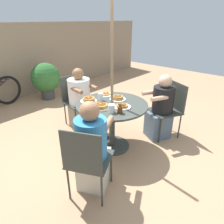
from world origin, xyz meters
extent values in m
plane|color=tan|center=(0.00, 0.00, 0.00)|extent=(12.00, 12.00, 0.00)
cube|color=gray|center=(0.00, 3.37, 0.92)|extent=(10.00, 0.06, 1.85)
cylinder|color=#383D38|center=(0.00, 0.00, 0.01)|extent=(0.57, 0.57, 0.01)
cylinder|color=#383D38|center=(0.00, 0.00, 0.37)|extent=(0.09, 0.09, 0.73)
cylinder|color=#383D38|center=(0.00, 0.00, 0.74)|extent=(1.09, 1.09, 0.03)
cylinder|color=#846B4C|center=(0.00, 0.00, 1.19)|extent=(0.04, 0.04, 2.38)
cylinder|color=#333833|center=(-0.79, -0.18, 0.23)|extent=(0.02, 0.02, 0.46)
cylinder|color=#333833|center=(-0.61, -0.53, 0.23)|extent=(0.02, 0.02, 0.46)
cylinder|color=#333833|center=(-1.14, -0.36, 0.23)|extent=(0.02, 0.02, 0.46)
cylinder|color=#333833|center=(-0.96, -0.71, 0.23)|extent=(0.02, 0.02, 0.46)
cube|color=#333833|center=(-0.88, -0.44, 0.47)|extent=(0.62, 0.62, 0.02)
cube|color=#333833|center=(-1.08, -0.54, 0.71)|extent=(0.21, 0.40, 0.47)
cube|color=beige|center=(-0.77, -0.39, 0.23)|extent=(0.49, 0.48, 0.46)
cylinder|color=teal|center=(-0.82, -0.42, 0.71)|extent=(0.36, 0.36, 0.49)
sphere|color=#A3704C|center=(-0.82, -0.42, 1.05)|extent=(0.22, 0.22, 0.22)
cylinder|color=#A3704C|center=(-0.72, -0.20, 0.82)|extent=(0.30, 0.20, 0.07)
cylinder|color=#A3704C|center=(-0.59, -0.46, 0.82)|extent=(0.30, 0.20, 0.07)
cylinder|color=#333833|center=(0.61, -0.54, 0.23)|extent=(0.02, 0.02, 0.46)
cylinder|color=#333833|center=(0.79, -0.19, 0.23)|extent=(0.02, 0.02, 0.46)
cylinder|color=#333833|center=(0.96, -0.72, 0.23)|extent=(0.02, 0.02, 0.46)
cylinder|color=#333833|center=(1.14, -0.37, 0.23)|extent=(0.02, 0.02, 0.46)
cube|color=#333833|center=(0.87, -0.45, 0.47)|extent=(0.62, 0.62, 0.02)
cube|color=#333833|center=(1.07, -0.56, 0.71)|extent=(0.22, 0.40, 0.47)
cube|color=slate|center=(0.77, -0.40, 0.23)|extent=(0.49, 0.47, 0.46)
cylinder|color=black|center=(0.82, -0.42, 0.69)|extent=(0.36, 0.36, 0.46)
sphere|color=#DBA884|center=(0.82, -0.42, 1.02)|extent=(0.21, 0.21, 0.21)
cylinder|color=#DBA884|center=(0.59, -0.47, 0.80)|extent=(0.29, 0.20, 0.07)
cylinder|color=#DBA884|center=(0.72, -0.21, 0.80)|extent=(0.29, 0.20, 0.07)
cylinder|color=#333833|center=(0.30, 0.75, 0.23)|extent=(0.02, 0.02, 0.46)
cylinder|color=#333833|center=(-0.09, 0.80, 0.23)|extent=(0.02, 0.02, 0.46)
cylinder|color=#333833|center=(0.35, 1.14, 0.23)|extent=(0.02, 0.02, 0.46)
cylinder|color=#333833|center=(-0.04, 1.19, 0.23)|extent=(0.02, 0.02, 0.46)
cube|color=#333833|center=(0.13, 0.97, 0.47)|extent=(0.52, 0.52, 0.02)
cube|color=#333833|center=(0.15, 1.19, 0.71)|extent=(0.44, 0.07, 0.47)
cube|color=gray|center=(0.11, 0.85, 0.23)|extent=(0.43, 0.46, 0.46)
cylinder|color=white|center=(0.12, 0.91, 0.70)|extent=(0.40, 0.40, 0.49)
sphere|color=brown|center=(0.12, 0.91, 1.04)|extent=(0.21, 0.21, 0.21)
cylinder|color=brown|center=(0.25, 0.70, 0.82)|extent=(0.11, 0.31, 0.07)
cylinder|color=brown|center=(-0.07, 0.75, 0.82)|extent=(0.11, 0.31, 0.07)
cylinder|color=silver|center=(0.00, -0.20, 0.77)|extent=(0.26, 0.26, 0.01)
cylinder|color=#AD7A3D|center=(0.00, -0.19, 0.78)|extent=(0.17, 0.17, 0.01)
cylinder|color=#AD7A3D|center=(0.00, -0.19, 0.79)|extent=(0.16, 0.16, 0.01)
cylinder|color=#AD7A3D|center=(0.00, -0.20, 0.80)|extent=(0.16, 0.16, 0.01)
ellipsoid|color=brown|center=(0.00, -0.20, 0.80)|extent=(0.13, 0.12, 0.00)
cube|color=#F4E084|center=(0.00, -0.20, 0.81)|extent=(0.03, 0.03, 0.01)
cylinder|color=silver|center=(0.19, 0.05, 0.77)|extent=(0.26, 0.26, 0.01)
cylinder|color=#AD7A3D|center=(0.18, 0.05, 0.78)|extent=(0.17, 0.17, 0.01)
cylinder|color=#AD7A3D|center=(0.19, 0.04, 0.79)|extent=(0.18, 0.18, 0.01)
cylinder|color=#AD7A3D|center=(0.19, 0.05, 0.80)|extent=(0.17, 0.17, 0.01)
cylinder|color=#AD7A3D|center=(0.19, 0.05, 0.81)|extent=(0.16, 0.16, 0.01)
ellipsoid|color=brown|center=(0.19, 0.05, 0.82)|extent=(0.13, 0.12, 0.00)
cube|color=#F4E084|center=(0.19, 0.04, 0.83)|extent=(0.03, 0.03, 0.01)
cylinder|color=silver|center=(-0.17, 0.33, 0.77)|extent=(0.26, 0.26, 0.01)
cylinder|color=#AD7A3D|center=(-0.18, 0.33, 0.78)|extent=(0.17, 0.17, 0.01)
cylinder|color=#AD7A3D|center=(-0.17, 0.33, 0.79)|extent=(0.18, 0.18, 0.01)
cylinder|color=#AD7A3D|center=(-0.17, 0.33, 0.80)|extent=(0.19, 0.19, 0.01)
cylinder|color=#AD7A3D|center=(-0.17, 0.33, 0.82)|extent=(0.18, 0.18, 0.01)
ellipsoid|color=brown|center=(-0.17, 0.33, 0.82)|extent=(0.14, 0.13, 0.00)
cube|color=#F4E084|center=(-0.18, 0.33, 0.83)|extent=(0.03, 0.03, 0.01)
cylinder|color=silver|center=(-0.23, 0.01, 0.77)|extent=(0.26, 0.26, 0.01)
cylinder|color=#AD7A3D|center=(-0.23, 0.01, 0.78)|extent=(0.20, 0.20, 0.01)
cylinder|color=#AD7A3D|center=(-0.23, 0.01, 0.79)|extent=(0.20, 0.20, 0.01)
cylinder|color=#AD7A3D|center=(-0.23, 0.01, 0.80)|extent=(0.19, 0.19, 0.01)
cylinder|color=#AD7A3D|center=(-0.23, 0.01, 0.82)|extent=(0.19, 0.19, 0.01)
ellipsoid|color=brown|center=(-0.23, 0.01, 0.82)|extent=(0.16, 0.14, 0.00)
cube|color=#F4E084|center=(-0.24, 0.01, 0.83)|extent=(0.03, 0.03, 0.01)
cylinder|color=silver|center=(0.21, 0.33, 0.77)|extent=(0.26, 0.26, 0.01)
cylinder|color=#AD7A3D|center=(0.21, 0.33, 0.78)|extent=(0.15, 0.15, 0.01)
cylinder|color=#AD7A3D|center=(0.21, 0.33, 0.79)|extent=(0.16, 0.16, 0.01)
ellipsoid|color=brown|center=(0.21, 0.33, 0.79)|extent=(0.12, 0.11, 0.00)
cube|color=#F4E084|center=(0.21, 0.32, 0.80)|extent=(0.03, 0.03, 0.01)
cylinder|color=#602D0F|center=(-0.17, -0.30, 0.81)|extent=(0.07, 0.07, 0.09)
cylinder|color=#602D0F|center=(-0.17, -0.30, 0.87)|extent=(0.03, 0.03, 0.04)
torus|color=#602D0F|center=(-0.14, -0.30, 0.82)|extent=(0.05, 0.01, 0.05)
cylinder|color=white|center=(-0.23, -0.20, 0.81)|extent=(0.09, 0.09, 0.11)
cylinder|color=white|center=(-0.23, -0.20, 0.87)|extent=(0.09, 0.09, 0.01)
cylinder|color=silver|center=(-0.01, 0.22, 0.82)|extent=(0.08, 0.08, 0.12)
cylinder|color=silver|center=(-0.44, 0.09, 0.82)|extent=(0.07, 0.07, 0.13)
torus|color=black|center=(-0.32, 3.11, 0.35)|extent=(0.70, 0.16, 0.70)
cylinder|color=#232326|center=(-0.36, 3.10, 0.65)|extent=(0.09, 0.44, 0.03)
cylinder|color=#3D3D3F|center=(0.51, 2.72, 0.13)|extent=(0.33, 0.33, 0.25)
sphere|color=#2D662D|center=(0.51, 2.72, 0.57)|extent=(0.73, 0.73, 0.73)
camera|label=1|loc=(-2.08, -1.85, 1.93)|focal=32.00mm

